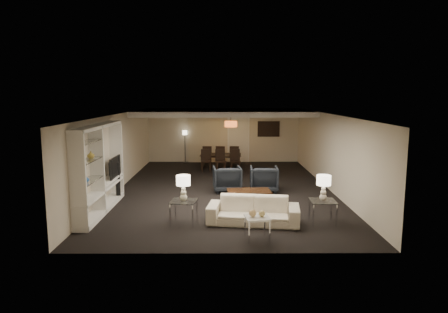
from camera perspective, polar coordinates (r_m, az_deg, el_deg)
name	(u,v)px	position (r m, az deg, el deg)	size (l,w,h in m)	color
floor	(224,189)	(13.41, 0.00, -4.65)	(11.00, 11.00, 0.00)	black
ceiling	(224,114)	(13.06, 0.00, 6.08)	(7.00, 11.00, 0.02)	silver
wall_back	(223,135)	(18.64, -0.08, 3.05)	(7.00, 0.02, 2.50)	beige
wall_front	(225,192)	(7.77, 0.19, -5.12)	(7.00, 0.02, 2.50)	beige
wall_left	(118,152)	(13.62, -14.89, 0.61)	(0.02, 11.00, 2.50)	beige
wall_right	(330,152)	(13.65, 14.86, 0.63)	(0.02, 11.00, 2.50)	beige
ceiling_soffit	(224,112)	(16.56, -0.06, 6.31)	(7.00, 4.00, 0.20)	silver
curtains	(204,137)	(18.58, -2.86, 2.86)	(1.50, 0.12, 2.40)	beige
door	(238,140)	(18.65, 2.08, 2.42)	(0.90, 0.05, 2.10)	silver
painting	(269,129)	(18.70, 6.39, 3.93)	(0.95, 0.04, 0.65)	#142D38
media_unit	(100,169)	(11.11, -17.28, -1.68)	(0.38, 3.40, 2.35)	white
pendant_light	(231,124)	(16.59, 0.98, 4.65)	(0.52, 0.52, 0.24)	#D8591E
sofa	(253,210)	(9.87, 4.20, -7.68)	(2.22, 0.87, 0.65)	beige
coffee_table	(249,198)	(11.43, 3.57, -5.92)	(1.22, 0.71, 0.44)	black
armchair_left	(227,179)	(13.02, 0.44, -3.20)	(0.88, 0.91, 0.83)	black
armchair_right	(264,179)	(13.09, 5.71, -3.18)	(0.88, 0.91, 0.83)	black
side_table_left	(184,212)	(9.89, -5.76, -7.90)	(0.61, 0.61, 0.57)	silver
side_table_right	(323,212)	(10.15, 13.90, -7.68)	(0.61, 0.61, 0.57)	white
table_lamp_left	(183,188)	(9.74, -5.82, -4.52)	(0.35, 0.35, 0.63)	white
table_lamp_right	(323,188)	(10.00, 14.02, -4.39)	(0.35, 0.35, 0.63)	beige
marble_table	(257,228)	(8.84, 4.75, -10.14)	(0.51, 0.51, 0.51)	white
gold_gourd_a	(253,213)	(8.73, 4.12, -8.07)	(0.16, 0.16, 0.16)	tan
gold_gourd_b	(262,214)	(8.75, 5.44, -8.12)	(0.14, 0.14, 0.14)	tan
television	(111,167)	(12.04, -15.78, -1.45)	(0.14, 1.03, 0.59)	black
vase_blue	(85,179)	(10.03, -19.19, -3.02)	(0.17, 0.17, 0.18)	#285AAD
vase_amber	(91,155)	(10.39, -18.49, 0.22)	(0.18, 0.18, 0.19)	gold
floor_speaker	(118,181)	(12.41, -14.94, -3.40)	(0.12, 0.12, 1.12)	black
dining_table	(221,162)	(17.01, -0.47, -0.73)	(1.73, 0.96, 0.61)	black
chair_nl	(206,161)	(16.36, -2.58, -0.60)	(0.42, 0.42, 0.90)	black
chair_nm	(221,161)	(16.34, -0.48, -0.59)	(0.42, 0.42, 0.90)	black
chair_nr	(235,161)	(16.35, 1.63, -0.59)	(0.42, 0.42, 0.90)	black
chair_fl	(207,156)	(17.64, -2.41, 0.09)	(0.42, 0.42, 0.90)	black
chair_fm	(221,156)	(17.63, -0.46, 0.10)	(0.42, 0.42, 0.90)	black
chair_fr	(234,156)	(17.63, 1.49, 0.10)	(0.42, 0.42, 0.90)	black
floor_lamp	(185,147)	(18.48, -5.59, 1.40)	(0.22, 0.22, 1.51)	black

